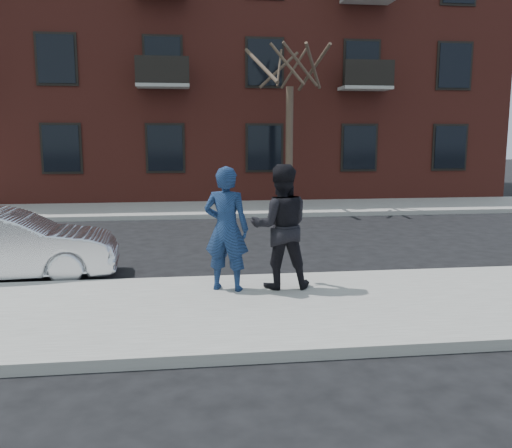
{
  "coord_description": "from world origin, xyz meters",
  "views": [
    {
      "loc": [
        0.87,
        -7.99,
        2.67
      ],
      "look_at": [
        1.95,
        0.4,
        1.29
      ],
      "focal_mm": 38.0,
      "sensor_mm": 36.0,
      "label": 1
    }
  ],
  "objects": [
    {
      "name": "man_peacoat",
      "position": [
        2.4,
        0.72,
        1.18
      ],
      "size": [
        1.04,
        0.83,
        2.06
      ],
      "rotation": [
        0.0,
        0.0,
        3.09
      ],
      "color": "black",
      "rests_on": "near_sidewalk"
    },
    {
      "name": "ground",
      "position": [
        0.0,
        0.0,
        0.0
      ],
      "size": [
        100.0,
        100.0,
        0.0
      ],
      "primitive_type": "plane",
      "color": "black",
      "rests_on": "ground"
    },
    {
      "name": "far_sidewalk",
      "position": [
        0.0,
        11.25,
        0.07
      ],
      "size": [
        50.0,
        3.5,
        0.15
      ],
      "primitive_type": "cube",
      "color": "gray",
      "rests_on": "ground"
    },
    {
      "name": "near_sidewalk",
      "position": [
        0.0,
        -0.25,
        0.07
      ],
      "size": [
        50.0,
        3.5,
        0.15
      ],
      "primitive_type": "cube",
      "color": "gray",
      "rests_on": "ground"
    },
    {
      "name": "man_hoodie",
      "position": [
        1.5,
        0.68,
        1.17
      ],
      "size": [
        0.87,
        0.71,
        2.04
      ],
      "rotation": [
        0.0,
        0.0,
        2.79
      ],
      "color": "navy",
      "rests_on": "near_sidewalk"
    },
    {
      "name": "near_curb",
      "position": [
        0.0,
        1.55,
        0.07
      ],
      "size": [
        50.0,
        0.1,
        0.15
      ],
      "primitive_type": "cube",
      "color": "#999691",
      "rests_on": "ground"
    },
    {
      "name": "silver_sedan",
      "position": [
        -2.49,
        2.3,
        0.67
      ],
      "size": [
        4.14,
        1.7,
        1.33
      ],
      "primitive_type": "imported",
      "rotation": [
        0.0,
        0.0,
        1.64
      ],
      "color": "silver",
      "rests_on": "ground"
    },
    {
      "name": "street_tree",
      "position": [
        4.5,
        11.0,
        5.52
      ],
      "size": [
        3.6,
        3.6,
        6.8
      ],
      "color": "#392C21",
      "rests_on": "far_sidewalk"
    },
    {
      "name": "far_curb",
      "position": [
        0.0,
        9.45,
        0.07
      ],
      "size": [
        50.0,
        0.1,
        0.15
      ],
      "primitive_type": "cube",
      "color": "#999691",
      "rests_on": "ground"
    },
    {
      "name": "apartment_building",
      "position": [
        2.0,
        18.0,
        6.16
      ],
      "size": [
        24.3,
        10.3,
        12.3
      ],
      "color": "maroon",
      "rests_on": "ground"
    }
  ]
}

